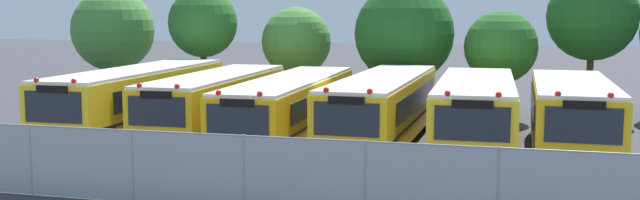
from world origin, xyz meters
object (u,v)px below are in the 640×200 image
at_px(school_bus_5, 572,115).
at_px(tree_5, 596,16).
at_px(school_bus_0, 139,98).
at_px(tree_4, 500,47).
at_px(tree_1, 202,23).
at_px(school_bus_2, 291,107).
at_px(tree_2, 297,40).
at_px(school_bus_1, 217,102).
at_px(tree_0, 112,29).
at_px(tree_3, 403,32).
at_px(school_bus_4, 476,111).
at_px(school_bus_3, 383,107).

bearing_deg(school_bus_5, tree_5, -99.03).
relative_size(school_bus_0, tree_4, 2.40).
xyz_separation_m(tree_1, tree_4, (14.45, -0.31, -0.96)).
height_order(school_bus_2, tree_1, tree_1).
bearing_deg(tree_2, tree_5, -1.73).
xyz_separation_m(tree_4, tree_5, (4.06, 1.16, 1.33)).
distance_m(school_bus_1, tree_0, 13.94).
distance_m(school_bus_5, tree_1, 19.09).
height_order(tree_0, tree_2, tree_0).
distance_m(tree_1, tree_5, 18.54).
bearing_deg(school_bus_0, tree_3, -137.84).
bearing_deg(school_bus_2, tree_1, -49.66).
bearing_deg(school_bus_0, tree_0, -55.20).
relative_size(school_bus_2, tree_0, 1.93).
bearing_deg(school_bus_1, school_bus_4, 177.59).
height_order(school_bus_0, school_bus_3, school_bus_0).
distance_m(school_bus_4, tree_0, 22.11).
bearing_deg(tree_2, tree_3, -4.40).
bearing_deg(tree_5, school_bus_4, -117.68).
height_order(school_bus_5, tree_2, tree_2).
relative_size(school_bus_0, tree_1, 1.95).
distance_m(tree_3, tree_4, 4.70).
xyz_separation_m(school_bus_2, school_bus_3, (3.42, 0.28, 0.06)).
bearing_deg(tree_4, tree_5, 15.95).
relative_size(tree_2, tree_5, 0.77).
bearing_deg(tree_3, tree_2, 175.60).
xyz_separation_m(school_bus_0, tree_1, (-0.76, 7.78, 2.80)).
height_order(tree_1, tree_5, tree_5).
height_order(school_bus_0, school_bus_2, school_bus_0).
distance_m(school_bus_3, tree_5, 12.16).
xyz_separation_m(school_bus_4, tree_2, (-9.27, 9.29, 2.01)).
relative_size(school_bus_5, tree_1, 1.58).
relative_size(tree_3, tree_4, 1.26).
relative_size(tree_3, tree_5, 0.93).
bearing_deg(school_bus_2, tree_0, -37.33).
distance_m(school_bus_1, school_bus_2, 3.05).
bearing_deg(tree_2, tree_4, -9.10).
relative_size(school_bus_4, tree_0, 1.75).
xyz_separation_m(school_bus_1, tree_2, (0.49, 9.12, 2.04)).
xyz_separation_m(school_bus_3, tree_5, (7.95, 8.63, 3.21)).
bearing_deg(school_bus_0, school_bus_1, 177.76).
relative_size(school_bus_3, tree_4, 2.32).
relative_size(school_bus_0, school_bus_1, 1.12).
bearing_deg(school_bus_4, tree_5, -119.40).
height_order(school_bus_3, tree_4, tree_4).
bearing_deg(tree_1, tree_0, 165.96).
relative_size(tree_1, tree_2, 1.18).
bearing_deg(tree_0, tree_4, -5.04).
relative_size(tree_0, tree_2, 1.19).
bearing_deg(school_bus_3, tree_0, -28.30).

